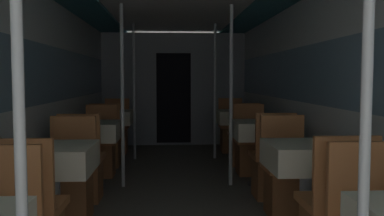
% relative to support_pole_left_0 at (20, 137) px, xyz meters
% --- Properties ---
extents(wall_left, '(0.05, 9.71, 2.09)m').
position_rel_support_pole_left_0_xyz_m(wall_left, '(-0.73, 2.77, 0.03)').
color(wall_left, silver).
rests_on(wall_left, ground_plane).
extents(wall_right, '(0.05, 9.71, 2.09)m').
position_rel_support_pole_left_0_xyz_m(wall_right, '(1.98, 2.77, 0.03)').
color(wall_right, silver).
rests_on(wall_right, ground_plane).
extents(bulkhead_far, '(2.66, 0.09, 2.09)m').
position_rel_support_pole_left_0_xyz_m(bulkhead_far, '(0.62, 6.49, -0.00)').
color(bulkhead_far, gray).
rests_on(bulkhead_far, ground_plane).
extents(support_pole_left_0, '(0.04, 0.04, 2.09)m').
position_rel_support_pole_left_0_xyz_m(support_pole_left_0, '(0.00, 0.00, 0.00)').
color(support_pole_left_0, silver).
rests_on(support_pole_left_0, ground_plane).
extents(dining_table_left_1, '(0.61, 0.61, 0.75)m').
position_rel_support_pole_left_0_xyz_m(dining_table_left_1, '(-0.35, 1.69, -0.42)').
color(dining_table_left_1, '#4C4C51').
rests_on(dining_table_left_1, ground_plane).
extents(chair_left_far_1, '(0.41, 0.41, 0.91)m').
position_rel_support_pole_left_0_xyz_m(chair_left_far_1, '(-0.35, 2.26, -0.75)').
color(chair_left_far_1, '#9C5B31').
rests_on(chair_left_far_1, ground_plane).
extents(dining_table_left_2, '(0.61, 0.61, 0.75)m').
position_rel_support_pole_left_0_xyz_m(dining_table_left_2, '(-0.35, 3.38, -0.42)').
color(dining_table_left_2, '#4C4C51').
rests_on(dining_table_left_2, ground_plane).
extents(chair_left_near_2, '(0.41, 0.41, 0.91)m').
position_rel_support_pole_left_0_xyz_m(chair_left_near_2, '(-0.35, 2.82, -0.75)').
color(chair_left_near_2, '#9C5B31').
rests_on(chair_left_near_2, ground_plane).
extents(chair_left_far_2, '(0.41, 0.41, 0.91)m').
position_rel_support_pole_left_0_xyz_m(chair_left_far_2, '(-0.35, 3.95, -0.75)').
color(chair_left_far_2, '#9C5B31').
rests_on(chair_left_far_2, ground_plane).
extents(support_pole_left_2, '(0.04, 0.04, 2.09)m').
position_rel_support_pole_left_0_xyz_m(support_pole_left_2, '(0.00, 3.38, 0.00)').
color(support_pole_left_2, silver).
rests_on(support_pole_left_2, ground_plane).
extents(dining_table_left_3, '(0.61, 0.61, 0.75)m').
position_rel_support_pole_left_0_xyz_m(dining_table_left_3, '(-0.35, 5.07, -0.42)').
color(dining_table_left_3, '#4C4C51').
rests_on(dining_table_left_3, ground_plane).
extents(chair_left_near_3, '(0.41, 0.41, 0.91)m').
position_rel_support_pole_left_0_xyz_m(chair_left_near_3, '(-0.35, 4.51, -0.75)').
color(chair_left_near_3, '#9C5B31').
rests_on(chair_left_near_3, ground_plane).
extents(chair_left_far_3, '(0.41, 0.41, 0.91)m').
position_rel_support_pole_left_0_xyz_m(chair_left_far_3, '(-0.35, 5.64, -0.75)').
color(chair_left_far_3, '#9C5B31').
rests_on(chair_left_far_3, ground_plane).
extents(support_pole_left_3, '(0.04, 0.04, 2.09)m').
position_rel_support_pole_left_0_xyz_m(support_pole_left_3, '(0.00, 5.07, 0.00)').
color(support_pole_left_3, silver).
rests_on(support_pole_left_3, ground_plane).
extents(support_pole_right_0, '(0.04, 0.04, 2.09)m').
position_rel_support_pole_left_0_xyz_m(support_pole_right_0, '(1.25, 0.00, 0.00)').
color(support_pole_right_0, silver).
rests_on(support_pole_right_0, ground_plane).
extents(dining_table_right_1, '(0.61, 0.61, 0.75)m').
position_rel_support_pole_left_0_xyz_m(dining_table_right_1, '(1.60, 1.69, -0.42)').
color(dining_table_right_1, '#4C4C51').
rests_on(dining_table_right_1, ground_plane).
extents(chair_right_far_1, '(0.41, 0.41, 0.91)m').
position_rel_support_pole_left_0_xyz_m(chair_right_far_1, '(1.60, 2.26, -0.75)').
color(chair_right_far_1, '#9C5B31').
rests_on(chair_right_far_1, ground_plane).
extents(dining_table_right_2, '(0.61, 0.61, 0.75)m').
position_rel_support_pole_left_0_xyz_m(dining_table_right_2, '(1.60, 3.38, -0.42)').
color(dining_table_right_2, '#4C4C51').
rests_on(dining_table_right_2, ground_plane).
extents(chair_right_near_2, '(0.41, 0.41, 0.91)m').
position_rel_support_pole_left_0_xyz_m(chair_right_near_2, '(1.60, 2.82, -0.75)').
color(chair_right_near_2, '#9C5B31').
rests_on(chair_right_near_2, ground_plane).
extents(chair_right_far_2, '(0.41, 0.41, 0.91)m').
position_rel_support_pole_left_0_xyz_m(chair_right_far_2, '(1.60, 3.95, -0.75)').
color(chair_right_far_2, '#9C5B31').
rests_on(chair_right_far_2, ground_plane).
extents(support_pole_right_2, '(0.04, 0.04, 2.09)m').
position_rel_support_pole_left_0_xyz_m(support_pole_right_2, '(1.25, 3.38, 0.00)').
color(support_pole_right_2, silver).
rests_on(support_pole_right_2, ground_plane).
extents(dining_table_right_3, '(0.61, 0.61, 0.75)m').
position_rel_support_pole_left_0_xyz_m(dining_table_right_3, '(1.60, 5.07, -0.42)').
color(dining_table_right_3, '#4C4C51').
rests_on(dining_table_right_3, ground_plane).
extents(chair_right_near_3, '(0.41, 0.41, 0.91)m').
position_rel_support_pole_left_0_xyz_m(chair_right_near_3, '(1.60, 4.51, -0.75)').
color(chair_right_near_3, '#9C5B31').
rests_on(chair_right_near_3, ground_plane).
extents(chair_right_far_3, '(0.41, 0.41, 0.91)m').
position_rel_support_pole_left_0_xyz_m(chair_right_far_3, '(1.60, 5.64, -0.75)').
color(chair_right_far_3, '#9C5B31').
rests_on(chair_right_far_3, ground_plane).
extents(support_pole_right_3, '(0.04, 0.04, 2.09)m').
position_rel_support_pole_left_0_xyz_m(support_pole_right_3, '(1.25, 5.07, 0.00)').
color(support_pole_right_3, silver).
rests_on(support_pole_right_3, ground_plane).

